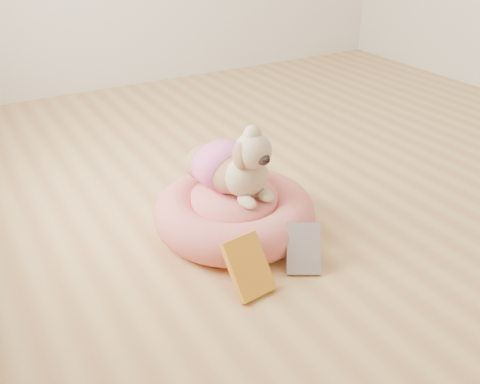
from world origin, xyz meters
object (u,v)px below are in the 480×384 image
dog (233,154)px  book_yellow (248,267)px  pet_bed (234,213)px  book_white (303,248)px

dog → book_yellow: dog is taller
pet_bed → book_white: (0.10, -0.38, 0.00)m
book_white → book_yellow: bearing=-147.8°
pet_bed → book_white: same height
dog → book_white: bearing=-86.5°
dog → book_yellow: size_ratio=2.04×
pet_bed → dog: 0.27m
book_yellow → book_white: 0.26m
pet_bed → book_yellow: (-0.16, -0.39, 0.02)m
book_yellow → book_white: size_ratio=1.13×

